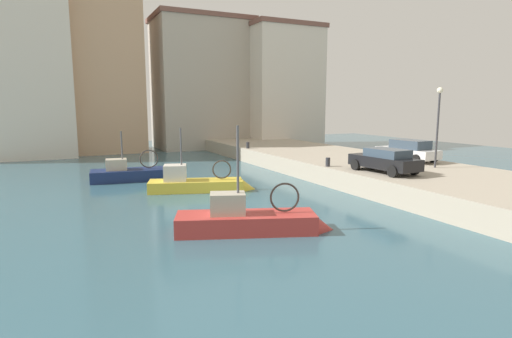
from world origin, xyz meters
The scene contains 14 objects.
water_surface centered at (0.00, 0.00, 0.00)m, with size 80.00×80.00×0.00m, color #386070.
quay_wall centered at (11.50, 0.00, 0.60)m, with size 9.00×56.00×1.20m, color #ADA08C.
fishing_boat_yellow centered at (-0.32, 3.83, 0.13)m, with size 6.38×3.37×4.43m.
fishing_boat_red centered at (-0.90, -4.66, 0.11)m, with size 6.41×3.64×4.96m.
fishing_boat_navy centered at (-3.25, 9.06, 0.10)m, with size 5.76×2.56×4.13m.
parked_car_black centered at (8.87, -1.30, 1.91)m, with size 2.02×4.26×1.36m.
parked_car_white centered at (13.77, 1.75, 1.94)m, with size 2.16×4.39×1.45m.
mooring_bollard_mid centered at (7.35, 2.00, 1.48)m, with size 0.28×0.28×0.55m, color #2D2D33.
mooring_bollard_north centered at (7.35, 14.00, 1.48)m, with size 0.28×0.28×0.55m, color #2D2D33.
quay_streetlamp centered at (13.00, -1.21, 4.45)m, with size 0.36×0.36×4.83m.
waterfront_building_west centered at (-3.21, 28.24, 12.00)m, with size 8.36×7.09×23.97m.
waterfront_building_west_mid centered at (16.61, 24.67, 7.13)m, with size 8.66×6.70×14.23m.
waterfront_building_central centered at (-10.85, 26.22, 10.95)m, with size 9.92×6.50×21.87m.
waterfront_building_east_mid centered at (7.94, 28.26, 7.48)m, with size 11.10×7.74×14.93m.
Camera 1 is at (-7.62, -18.86, 4.97)m, focal length 28.83 mm.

